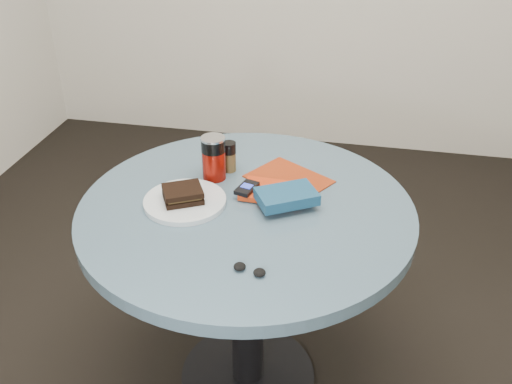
% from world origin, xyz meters
% --- Properties ---
extents(ground, '(4.00, 4.00, 0.00)m').
position_xyz_m(ground, '(0.00, 0.00, 0.00)').
color(ground, black).
rests_on(ground, ground).
extents(table, '(1.00, 1.00, 0.75)m').
position_xyz_m(table, '(0.00, 0.00, 0.59)').
color(table, black).
rests_on(table, ground).
extents(plate, '(0.27, 0.27, 0.02)m').
position_xyz_m(plate, '(-0.18, -0.03, 0.76)').
color(plate, silver).
rests_on(plate, table).
extents(sandwich, '(0.14, 0.14, 0.04)m').
position_xyz_m(sandwich, '(-0.18, -0.03, 0.79)').
color(sandwich, black).
rests_on(sandwich, plate).
extents(soda_can, '(0.10, 0.10, 0.14)m').
position_xyz_m(soda_can, '(-0.13, 0.14, 0.82)').
color(soda_can, '#730D05').
rests_on(soda_can, table).
extents(pepper_grinder, '(0.05, 0.05, 0.10)m').
position_xyz_m(pepper_grinder, '(-0.10, 0.20, 0.80)').
color(pepper_grinder, '#4C3C20').
rests_on(pepper_grinder, table).
extents(magazine, '(0.30, 0.28, 0.00)m').
position_xyz_m(magazine, '(0.10, 0.18, 0.75)').
color(magazine, maroon).
rests_on(magazine, table).
extents(red_book, '(0.20, 0.14, 0.02)m').
position_xyz_m(red_book, '(0.07, 0.07, 0.76)').
color(red_book, '#A92C0D').
rests_on(red_book, magazine).
extents(novel, '(0.20, 0.18, 0.03)m').
position_xyz_m(novel, '(0.12, 0.02, 0.79)').
color(novel, navy).
rests_on(novel, red_book).
extents(mp3_player, '(0.07, 0.09, 0.02)m').
position_xyz_m(mp3_player, '(-0.01, 0.05, 0.78)').
color(mp3_player, black).
rests_on(mp3_player, red_book).
extents(headphones, '(0.09, 0.05, 0.02)m').
position_xyz_m(headphones, '(0.08, -0.30, 0.76)').
color(headphones, black).
rests_on(headphones, table).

